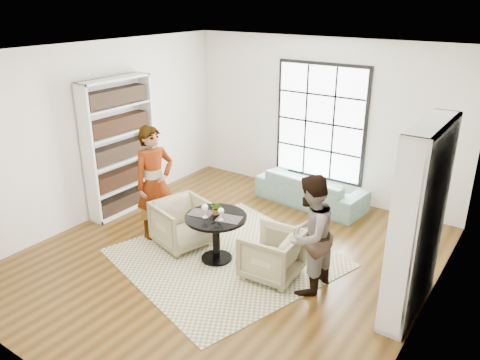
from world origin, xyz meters
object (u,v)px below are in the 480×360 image
Objects in this scene: armchair_left at (183,224)px; person_right at (309,235)px; pedestal_table at (216,228)px; wine_glass_right at (221,211)px; wine_glass_left at (205,208)px; flower_centerpiece at (217,208)px; armchair_right at (272,254)px; person_left at (155,183)px; sofa at (311,189)px.

armchair_left is 2.20m from person_right.
wine_glass_right reaches higher than pedestal_table.
pedestal_table is at bearing -84.51° from person_right.
wine_glass_left is (-1.54, -0.21, 0.06)m from person_right.
wine_glass_right reaches higher than armchair_left.
wine_glass_left is 0.20m from flower_centerpiece.
flower_centerpiece reaches higher than armchair_right.
armchair_left is at bearing 162.81° from wine_glass_left.
flower_centerpiece is (-0.91, -0.03, 0.47)m from armchair_right.
wine_glass_left is at bearing -80.25° from person_right.
armchair_left is at bearing 179.15° from flower_centerpiece.
person_left is at bearing 170.76° from wine_glass_left.
armchair_right is at bearing 5.80° from pedestal_table.
armchair_right is 0.92m from wine_glass_right.
wine_glass_left is (-0.10, -0.12, 0.35)m from pedestal_table.
armchair_left is 0.82m from flower_centerpiece.
sofa is at bearing -169.20° from armchair_right.
sofa is 2.73m from wine_glass_right.
person_right is 8.50× the size of wine_glass_right.
flower_centerpiece is at bearing -91.66° from armchair_right.
pedestal_table is 4.71× the size of wine_glass_right.
person_left is (-1.50, -2.54, 0.62)m from sofa.
wine_glass_left is at bearing 88.66° from sofa.
person_right reaches higher than armchair_left.
pedestal_table is 1.12× the size of armchair_left.
armchair_left is at bearing 171.42° from wine_glass_right.
pedestal_table is 0.44× the size of sofa.
armchair_left is at bearing -87.48° from person_right.
armchair_left is 1.60m from armchair_right.
armchair_right is at bearing -72.85° from armchair_left.
pedestal_table is at bearing 90.49° from sofa.
person_right is (2.70, 0.02, -0.11)m from person_left.
person_left reaches higher than wine_glass_right.
person_right is (1.44, 0.09, 0.29)m from pedestal_table.
flower_centerpiece is at bearing 144.14° from wine_glass_right.
pedestal_table is at bearing 156.33° from wine_glass_right.
armchair_right is (0.89, 0.09, -0.18)m from pedestal_table.
wine_glass_right is at bearing -35.86° from flower_centerpiece.
wine_glass_right is at bearing 93.58° from sofa.
armchair_right is at bearing 11.41° from wine_glass_right.
pedestal_table is 1.32m from person_left.
wine_glass_right is at bearing -81.46° from person_right.
person_left is (-1.26, 0.07, 0.40)m from pedestal_table.
pedestal_table is 0.38m from wine_glass_left.
person_right reaches higher than wine_glass_left.
armchair_right is at bearing 2.12° from flower_centerpiece.
wine_glass_right is at bearing -79.59° from person_left.
person_left is (-0.55, 0.00, 0.56)m from armchair_left.
flower_centerpiece reaches higher than wine_glass_right.
wine_glass_right reaches higher than armchair_right.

